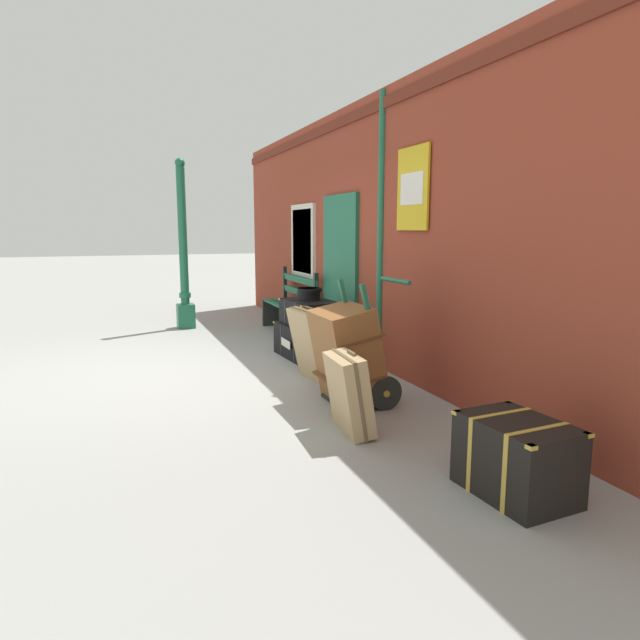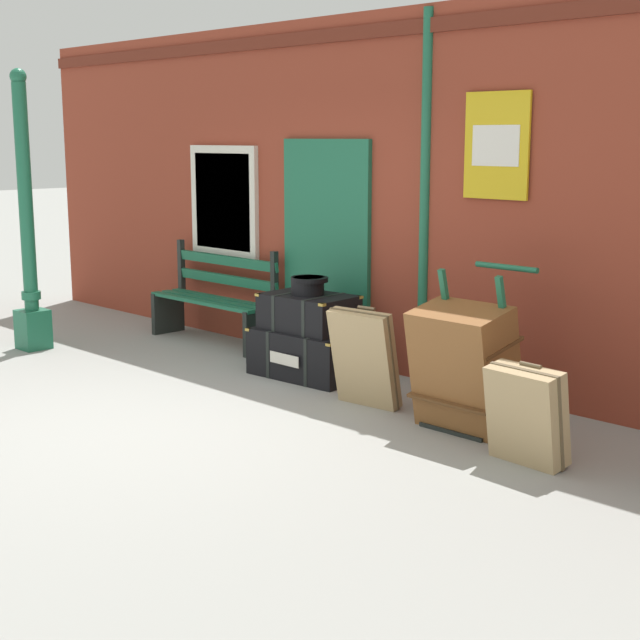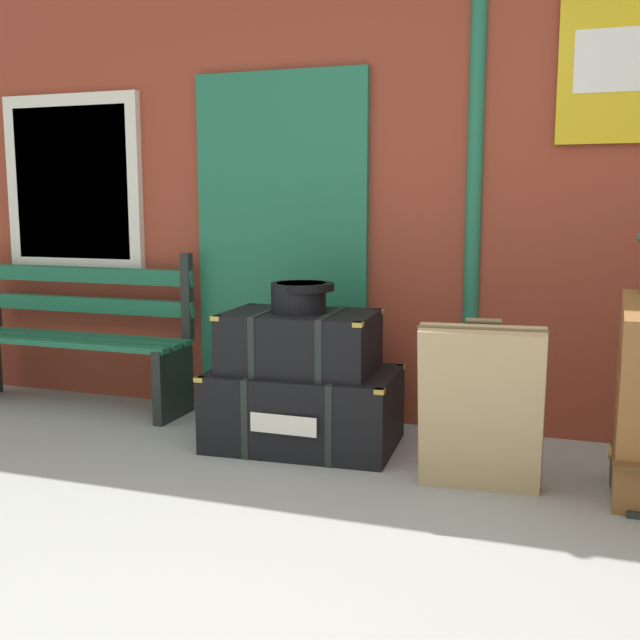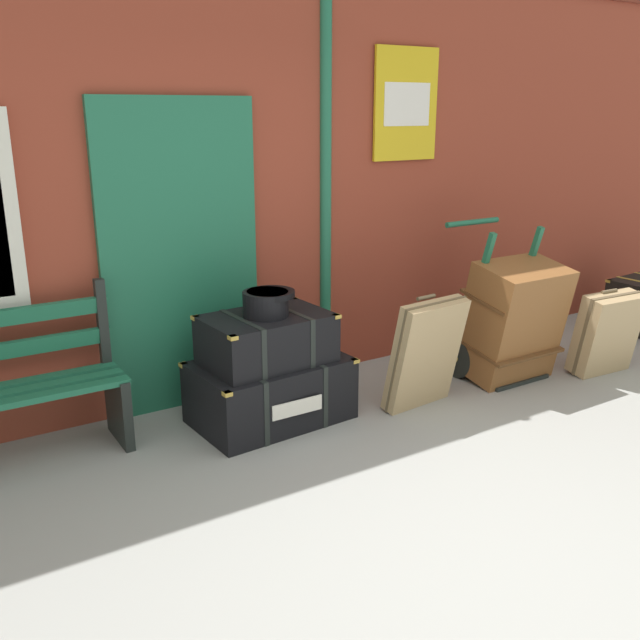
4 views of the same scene
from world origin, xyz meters
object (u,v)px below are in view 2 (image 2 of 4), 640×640
large_brown_trunk (464,367)px  steamer_trunk_middle (309,312)px  steamer_trunk_base (310,353)px  suitcase_slate (527,415)px  suitcase_charcoal (364,358)px  lamp_post (28,247)px  round_hatbox (308,284)px  platform_bench (215,300)px  porters_trolley (478,390)px

large_brown_trunk → steamer_trunk_middle: bearing=170.6°
steamer_trunk_base → suitcase_slate: (2.65, -0.63, 0.12)m
steamer_trunk_middle → suitcase_charcoal: size_ratio=1.03×
lamp_post → suitcase_charcoal: (3.79, 0.81, -0.64)m
lamp_post → suitcase_charcoal: lamp_post is taller
steamer_trunk_base → round_hatbox: size_ratio=3.07×
platform_bench → suitcase_slate: bearing=-12.0°
suitcase_slate → round_hatbox: bearing=166.9°
steamer_trunk_base → suitcase_charcoal: bearing=-21.3°
steamer_trunk_base → round_hatbox: bearing=-149.5°
large_brown_trunk → suitcase_slate: size_ratio=1.39×
suitcase_slate → steamer_trunk_middle: bearing=166.8°
suitcase_slate → lamp_post: bearing=-174.0°
platform_bench → lamp_post: bearing=-125.6°
porters_trolley → steamer_trunk_middle: bearing=175.7°
large_brown_trunk → lamp_post: bearing=-169.4°
steamer_trunk_middle → steamer_trunk_base: bearing=6.4°
steamer_trunk_base → round_hatbox: (-0.02, -0.01, 0.62)m
lamp_post → large_brown_trunk: (4.71, 0.88, -0.57)m
platform_bench → suitcase_slate: (4.36, -0.93, -0.11)m
porters_trolley → suitcase_charcoal: porters_trolley is taller
large_brown_trunk → suitcase_charcoal: (-0.92, -0.07, -0.08)m
suitcase_charcoal → large_brown_trunk: bearing=4.2°
steamer_trunk_base → suitcase_charcoal: size_ratio=1.29×
platform_bench → suitcase_charcoal: (2.72, -0.69, -0.05)m
steamer_trunk_middle → suitcase_slate: 2.76m
round_hatbox → porters_trolley: bearing=-4.0°
lamp_post → steamer_trunk_middle: size_ratio=3.30×
porters_trolley → suitcase_slate: bearing=-33.6°
lamp_post → steamer_trunk_base: 3.15m
steamer_trunk_middle → round_hatbox: 0.25m
large_brown_trunk → suitcase_slate: large_brown_trunk is taller
steamer_trunk_middle → round_hatbox: bearing=-72.1°
steamer_trunk_middle → lamp_post: bearing=-156.5°
round_hatbox → suitcase_slate: (2.67, -0.62, -0.50)m
large_brown_trunk → suitcase_charcoal: large_brown_trunk is taller
lamp_post → platform_bench: size_ratio=1.73×
platform_bench → steamer_trunk_middle: platform_bench is taller
platform_bench → suitcase_slate: 4.46m
large_brown_trunk → suitcase_charcoal: 0.92m
steamer_trunk_middle → porters_trolley: porters_trolley is taller
lamp_post → steamer_trunk_middle: 3.05m
steamer_trunk_base → porters_trolley: size_ratio=0.89×
round_hatbox → suitcase_slate: size_ratio=0.50×
steamer_trunk_middle → porters_trolley: (1.94, -0.14, -0.31)m
round_hatbox → large_brown_trunk: 2.00m
steamer_trunk_middle → suitcase_charcoal: suitcase_charcoal is taller
platform_bench → steamer_trunk_base: 1.75m
porters_trolley → large_brown_trunk: size_ratio=1.25×
platform_bench → suitcase_charcoal: size_ratio=1.97×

